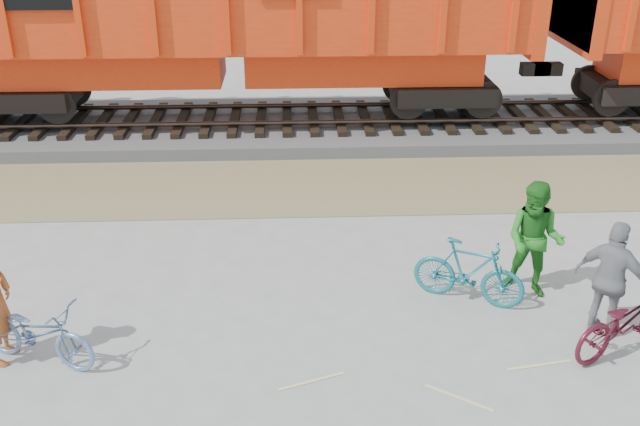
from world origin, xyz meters
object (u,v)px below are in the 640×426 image
Objects in this scene: bicycle_teal at (469,272)px; person_man at (535,240)px; bicycle_maroon at (626,320)px; hopper_car_center at (232,10)px; bicycle_blue at (37,333)px; person_woman at (612,280)px.

bicycle_teal is 1.10m from person_man.
bicycle_teal is 0.90× the size of bicycle_maroon.
hopper_car_center is 7.57× the size of bicycle_maroon.
hopper_car_center is 7.69× the size of person_man.
bicycle_maroon is at bearing -69.53° from bicycle_blue.
person_man is at bearing -14.31° from person_woman.
hopper_car_center is at bearing 51.71° from bicycle_teal.
person_man reaches higher than bicycle_maroon.
bicycle_maroon reaches higher than bicycle_blue.
person_woman is (0.71, -1.12, -0.05)m from person_man.
bicycle_teal is at bearing -63.76° from hopper_car_center.
bicycle_maroon is 1.78m from person_man.
person_man is (6.96, 1.44, 0.46)m from bicycle_blue.
hopper_car_center is 8.12× the size of person_woman.
person_man is (-0.81, 1.52, 0.42)m from bicycle_maroon.
bicycle_teal is 1.97m from person_woman.
person_woman is at bearing -66.55° from bicycle_blue.
bicycle_maroon is at bearing -100.71° from bicycle_teal.
bicycle_maroon is at bearing -58.32° from hopper_car_center.
person_woman is (-0.10, 0.40, 0.38)m from bicycle_maroon.
bicycle_blue is 0.93× the size of bicycle_maroon.
bicycle_blue is 7.77m from bicycle_maroon.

